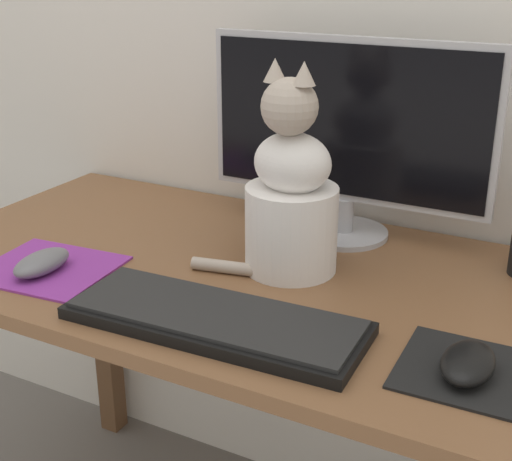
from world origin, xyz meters
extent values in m
cube|color=brown|center=(0.00, 0.00, 0.69)|extent=(1.38, 0.63, 0.02)
cube|color=brown|center=(-0.65, 0.28, 0.34)|extent=(0.05, 0.05, 0.68)
cylinder|color=#B2B2B7|center=(0.00, 0.22, 0.71)|extent=(0.17, 0.17, 0.01)
cylinder|color=#B2B2B7|center=(0.00, 0.22, 0.74)|extent=(0.04, 0.04, 0.06)
cube|color=#B2B2B7|center=(0.00, 0.22, 0.92)|extent=(0.54, 0.02, 0.30)
cube|color=black|center=(0.00, 0.21, 0.92)|extent=(0.51, 0.00, 0.27)
cube|color=black|center=(-0.03, -0.20, 0.71)|extent=(0.45, 0.18, 0.02)
cube|color=black|center=(-0.03, -0.20, 0.72)|extent=(0.43, 0.16, 0.01)
cube|color=purple|center=(-0.39, -0.16, 0.70)|extent=(0.23, 0.21, 0.00)
cube|color=black|center=(0.32, -0.15, 0.70)|extent=(0.20, 0.17, 0.00)
ellipsoid|color=slate|center=(-0.38, -0.18, 0.72)|extent=(0.06, 0.11, 0.03)
ellipsoid|color=black|center=(0.32, -0.16, 0.72)|extent=(0.07, 0.11, 0.03)
cylinder|color=white|center=(-0.02, 0.04, 0.78)|extent=(0.18, 0.18, 0.15)
ellipsoid|color=white|center=(-0.02, 0.04, 0.89)|extent=(0.15, 0.13, 0.10)
sphere|color=#B2A393|center=(-0.03, 0.02, 0.98)|extent=(0.10, 0.10, 0.09)
cone|color=#B2A393|center=(-0.05, 0.03, 1.04)|extent=(0.04, 0.04, 0.04)
cone|color=#B2A393|center=(0.00, 0.02, 1.04)|extent=(0.04, 0.04, 0.04)
cylinder|color=#B2A393|center=(-0.07, -0.02, 0.71)|extent=(0.20, 0.06, 0.02)
camera|label=1|loc=(0.44, -0.97, 1.21)|focal=50.00mm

